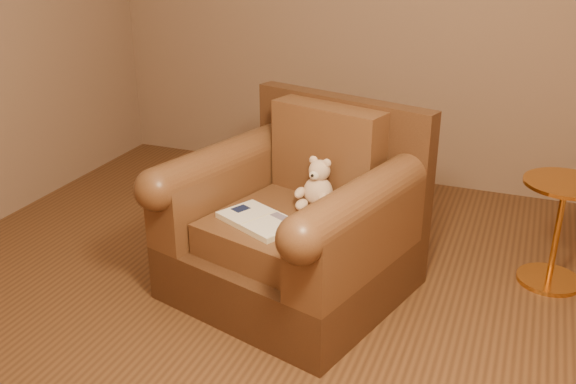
% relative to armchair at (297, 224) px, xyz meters
% --- Properties ---
extents(floor, '(4.00, 4.00, 0.00)m').
position_rel_armchair_xyz_m(floor, '(-0.04, -0.32, -0.36)').
color(floor, brown).
rests_on(floor, ground).
extents(armchair, '(1.26, 1.22, 0.93)m').
position_rel_armchair_xyz_m(armchair, '(0.00, 0.00, 0.00)').
color(armchair, '#432716').
rests_on(armchair, floor).
extents(teddy_bear, '(0.18, 0.21, 0.25)m').
position_rel_armchair_xyz_m(teddy_bear, '(0.08, 0.07, 0.18)').
color(teddy_bear, beige).
rests_on(teddy_bear, armchair).
extents(guidebook, '(0.44, 0.37, 0.03)m').
position_rel_armchair_xyz_m(guidebook, '(-0.11, -0.22, 0.10)').
color(guidebook, beige).
rests_on(guidebook, armchair).
extents(side_table, '(0.41, 0.41, 0.57)m').
position_rel_armchair_xyz_m(side_table, '(1.22, 0.52, -0.05)').
color(side_table, gold).
rests_on(side_table, floor).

